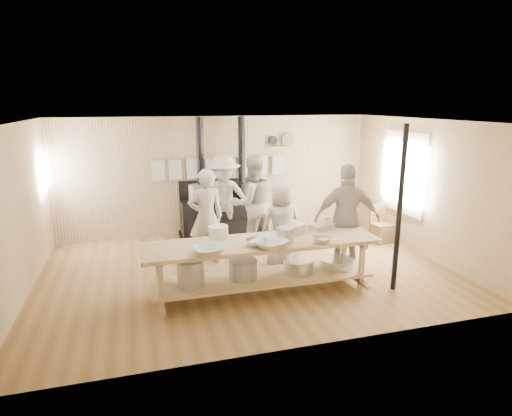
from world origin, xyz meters
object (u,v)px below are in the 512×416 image
at_px(cook_by_window, 224,199).
at_px(chair, 381,231).
at_px(cook_center, 282,225).
at_px(cook_left, 252,203).
at_px(stove, 222,213).
at_px(prep_table, 261,261).
at_px(roasting_pan, 321,226).
at_px(cook_far_left, 206,217).
at_px(cook_right, 347,219).

xyz_separation_m(cook_by_window, chair, (3.18, -0.96, -0.69)).
distance_m(cook_center, chair, 2.64).
distance_m(cook_left, cook_center, 1.06).
xyz_separation_m(stove, cook_by_window, (-0.03, -0.35, 0.40)).
height_order(stove, cook_by_window, stove).
height_order(prep_table, cook_left, cook_left).
relative_size(prep_table, cook_left, 1.89).
xyz_separation_m(cook_left, roasting_pan, (0.73, -1.67, -0.06)).
distance_m(cook_far_left, cook_by_window, 1.32).
distance_m(stove, prep_table, 3.02).
bearing_deg(roasting_pan, cook_center, 125.11).
bearing_deg(chair, stove, 151.44).
relative_size(cook_far_left, roasting_pan, 4.57).
height_order(prep_table, cook_by_window, cook_by_window).
bearing_deg(cook_far_left, cook_left, -155.73).
height_order(cook_center, roasting_pan, cook_center).
height_order(stove, roasting_pan, stove).
distance_m(cook_far_left, cook_center, 1.37).
relative_size(cook_left, cook_center, 1.23).
distance_m(stove, cook_far_left, 1.69).
bearing_deg(cook_far_left, cook_by_window, -119.00).
bearing_deg(prep_table, cook_right, 14.90).
bearing_deg(cook_left, cook_right, 118.03).
bearing_deg(cook_far_left, cook_center, 156.12).
distance_m(cook_left, chair, 2.86).
bearing_deg(cook_far_left, chair, -179.48).
relative_size(cook_far_left, cook_left, 0.92).
height_order(prep_table, cook_far_left, cook_far_left).
distance_m(stove, chair, 3.43).
bearing_deg(stove, cook_right, -57.24).
relative_size(stove, roasting_pan, 6.76).
bearing_deg(chair, prep_table, -157.60).
xyz_separation_m(cook_left, cook_by_window, (-0.43, 0.67, -0.03)).
relative_size(cook_by_window, chair, 2.31).
bearing_deg(cook_right, cook_far_left, -7.73).
bearing_deg(prep_table, cook_left, 78.63).
height_order(prep_table, chair, prep_table).
bearing_deg(cook_left, cook_by_window, -68.41).
xyz_separation_m(prep_table, chair, (3.16, 1.71, -0.28)).
bearing_deg(cook_right, chair, -122.84).
bearing_deg(cook_by_window, cook_far_left, -97.96).
bearing_deg(stove, prep_table, -90.04).
relative_size(prep_table, chair, 4.51).
xyz_separation_m(prep_table, cook_by_window, (-0.02, 2.67, 0.40)).
bearing_deg(prep_table, cook_by_window, 90.53).
distance_m(stove, cook_right, 3.09).
xyz_separation_m(cook_left, cook_center, (0.27, -1.00, -0.18)).
xyz_separation_m(stove, chair, (3.15, -1.31, -0.29)).
relative_size(stove, cook_left, 1.36).
distance_m(cook_right, chair, 2.09).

